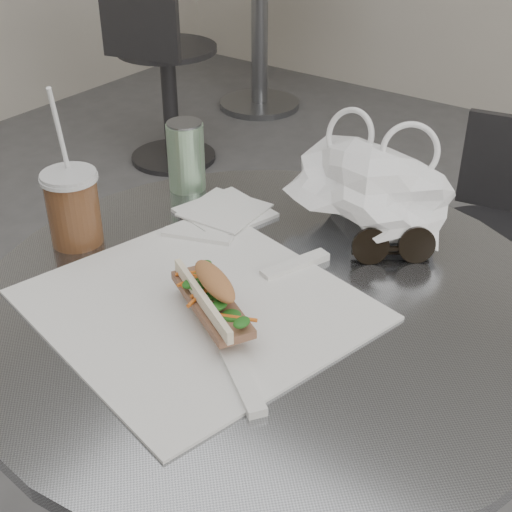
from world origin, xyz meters
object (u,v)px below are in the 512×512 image
Objects in this scene: cafe_table at (266,446)px; sunglasses at (393,248)px; iced_coffee at (73,207)px; chair_far at (493,278)px; bg_chair at (164,85)px; banh_mi at (213,299)px; drink_can at (186,156)px; bg_table at (260,13)px.

cafe_table is 0.35m from sunglasses.
iced_coffee is (-0.30, -0.05, 0.33)m from cafe_table.
iced_coffee reaches higher than chair_far.
banh_mi is at bearing -59.48° from bg_chair.
banh_mi is (-0.06, -0.99, 0.48)m from chair_far.
iced_coffee is at bearing -158.57° from banh_mi.
bg_chair is 1.81m from drink_can.
chair_far is at bearing 54.53° from sunglasses.
banh_mi is (1.58, -2.28, 0.31)m from bg_table.
cafe_table is at bearing 9.50° from iced_coffee.
iced_coffee is 0.23m from drink_can.
drink_can reaches higher than banh_mi.
cafe_table is 2.08m from bg_chair.
iced_coffee reaches higher than banh_mi.
bg_chair is at bearing 134.54° from drink_can.
drink_can is at bearing 164.08° from banh_mi.
iced_coffee is at bearing -170.50° from cafe_table.
iced_coffee is at bearing 60.15° from chair_far.
iced_coffee is at bearing -93.86° from drink_can.
chair_far is at bearing 70.18° from iced_coffee.
chair_far is 0.88× the size of bg_chair.
bg_chair is 6.63× the size of drink_can.
chair_far is 5.80× the size of drink_can.
sunglasses is (0.05, -0.73, 0.46)m from chair_far.
bg_table is at bearing 122.98° from drink_can.
drink_can is at bearing -59.67° from bg_chair.
iced_coffee is (-0.28, 0.03, 0.02)m from banh_mi.
iced_coffee reaches higher than sunglasses.
bg_table is at bearing 90.64° from sunglasses.
bg_table is 6.46× the size of drink_can.
bg_chair reaches higher than cafe_table.
banh_mi reaches higher than bg_chair.
bg_table is at bearing 153.12° from banh_mi.
sunglasses is (0.11, 0.26, -0.01)m from banh_mi.
iced_coffee is (-0.34, -0.95, 0.50)m from chair_far.
banh_mi is at bearing -7.04° from iced_coffee.
bg_table is 0.79m from bg_chair.
bg_table is 2.44m from drink_can.
banh_mi reaches higher than bg_table.
banh_mi is at bearing -152.50° from sunglasses.
sunglasses is at bearing 83.64° from chair_far.
banh_mi is (1.49, -1.51, 0.43)m from bg_chair.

